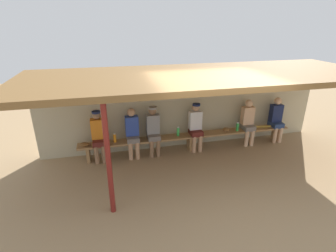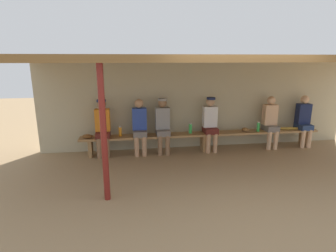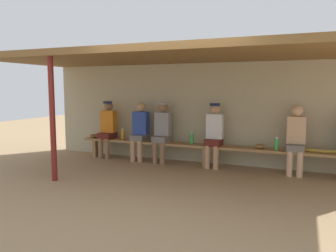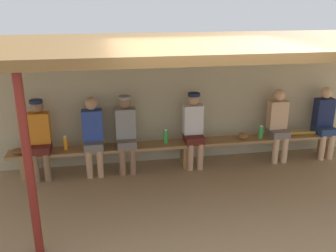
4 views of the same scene
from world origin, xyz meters
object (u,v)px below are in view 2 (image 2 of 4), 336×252
at_px(player_in_blue, 210,122).
at_px(baseball_bat, 282,129).
at_px(player_shirtless_tan, 163,123).
at_px(player_middle, 103,125).
at_px(player_with_sunglasses, 304,119).
at_px(player_near_post, 271,120).
at_px(water_bottle_clear, 190,128).
at_px(water_bottle_orange, 120,131).
at_px(support_post, 104,135).
at_px(water_bottle_blue, 258,127).
at_px(player_in_white, 140,125).
at_px(baseball_glove_tan, 245,129).
at_px(bench, 203,136).
at_px(baseball_glove_worn, 87,136).

xyz_separation_m(player_in_blue, baseball_bat, (1.95, -0.00, -0.25)).
xyz_separation_m(player_shirtless_tan, player_middle, (-1.42, 0.00, 0.00)).
bearing_deg(player_with_sunglasses, player_near_post, 180.00).
xyz_separation_m(player_in_blue, player_middle, (-2.61, 0.00, 0.00)).
bearing_deg(water_bottle_clear, player_in_blue, -2.43).
relative_size(player_near_post, water_bottle_orange, 5.49).
distance_m(water_bottle_clear, water_bottle_orange, 1.71).
distance_m(player_near_post, baseball_bat, 0.43).
bearing_deg(player_in_blue, player_with_sunglasses, -0.01).
bearing_deg(water_bottle_orange, player_with_sunglasses, -0.27).
xyz_separation_m(support_post, player_in_blue, (2.38, 2.10, -0.35)).
bearing_deg(water_bottle_blue, water_bottle_orange, 178.84).
height_order(player_in_white, player_with_sunglasses, same).
height_order(player_in_white, water_bottle_clear, player_in_white).
relative_size(support_post, player_near_post, 1.65).
bearing_deg(support_post, water_bottle_blue, 29.49).
distance_m(water_bottle_clear, baseball_glove_tan, 1.43).
relative_size(support_post, bench, 0.37).
bearing_deg(water_bottle_orange, bench, -0.71).
height_order(support_post, baseball_glove_tan, support_post).
height_order(water_bottle_orange, baseball_bat, water_bottle_orange).
bearing_deg(baseball_glove_tan, player_in_white, -73.41).
bearing_deg(player_shirtless_tan, player_in_blue, 0.00).
bearing_deg(baseball_bat, player_middle, -173.47).
height_order(bench, water_bottle_clear, water_bottle_clear).
bearing_deg(player_near_post, water_bottle_clear, 179.41).
bearing_deg(player_in_white, baseball_bat, -0.05).
relative_size(player_in_white, baseball_glove_tan, 5.56).
bearing_deg(player_in_blue, player_in_white, -179.98).
height_order(player_near_post, baseball_glove_tan, player_near_post).
height_order(support_post, water_bottle_orange, support_post).
bearing_deg(player_with_sunglasses, bench, -179.93).
bearing_deg(support_post, baseball_glove_worn, 105.72).
bearing_deg(baseball_bat, player_near_post, -173.92).
height_order(player_with_sunglasses, water_bottle_orange, player_with_sunglasses).
bearing_deg(baseball_bat, support_post, -147.56).
bearing_deg(bench, support_post, -136.57).
bearing_deg(water_bottle_blue, player_in_white, 179.08).
bearing_deg(bench, baseball_bat, -0.00).
relative_size(player_shirtless_tan, player_in_blue, 1.00).
xyz_separation_m(player_in_blue, water_bottle_blue, (1.25, -0.05, -0.17)).
bearing_deg(player_middle, baseball_bat, -0.04).
relative_size(player_in_blue, player_in_white, 1.01).
distance_m(player_middle, baseball_glove_worn, 0.43).
height_order(baseball_glove_tan, baseball_bat, baseball_glove_tan).
relative_size(player_in_blue, water_bottle_clear, 5.21).
height_order(bench, player_with_sunglasses, player_with_sunglasses).
distance_m(bench, baseball_bat, 2.12).
height_order(player_in_blue, water_bottle_blue, player_in_blue).
bearing_deg(player_shirtless_tan, water_bottle_clear, 1.75).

